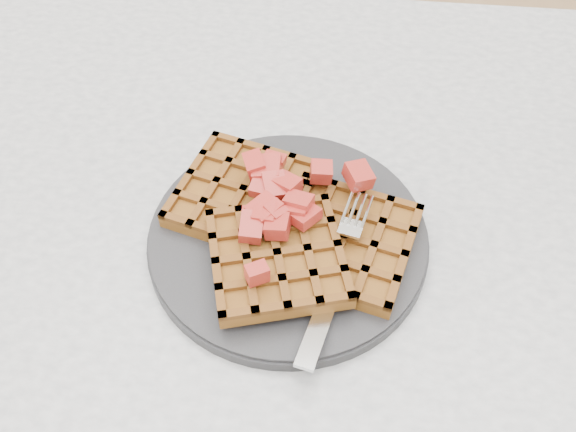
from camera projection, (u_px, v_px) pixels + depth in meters
The scene contains 5 objects.
table at pixel (355, 307), 0.68m from camera, with size 1.20×0.80×0.75m.
plate at pixel (288, 238), 0.58m from camera, with size 0.25×0.25×0.02m, color black.
waffles at pixel (288, 228), 0.57m from camera, with size 0.24×0.21×0.03m.
strawberry_pile at pixel (288, 206), 0.55m from camera, with size 0.15×0.15×0.02m, color maroon, non-canonical shape.
fork at pixel (339, 270), 0.54m from camera, with size 0.02×0.18×0.02m, color silver, non-canonical shape.
Camera 1 is at (-0.04, -0.35, 1.23)m, focal length 40.00 mm.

